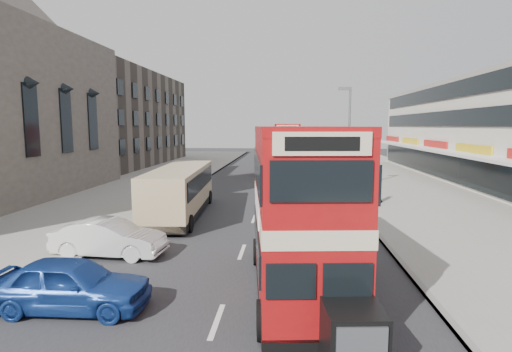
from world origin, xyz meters
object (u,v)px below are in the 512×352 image
at_px(street_lamp, 348,131).
at_px(car_right_c, 318,167).
at_px(pedestrian_far, 357,166).
at_px(cyclist, 325,184).
at_px(coach, 180,190).
at_px(car_left_front, 109,238).
at_px(bus_main, 298,209).
at_px(car_right_b, 330,180).
at_px(car_left_near, 71,284).
at_px(car_right_a, 327,190).
at_px(bus_second, 288,148).
at_px(pedestrian_near, 376,188).

height_order(street_lamp, car_right_c, street_lamp).
height_order(pedestrian_far, cyclist, cyclist).
distance_m(coach, car_left_front, 7.50).
relative_size(bus_main, car_left_front, 2.05).
xyz_separation_m(bus_main, cyclist, (2.54, 18.91, -1.89)).
bearing_deg(bus_main, car_right_b, -104.00).
bearing_deg(car_left_near, street_lamp, -27.03).
relative_size(car_right_a, car_right_c, 1.18).
height_order(car_right_a, car_right_b, car_right_a).
bearing_deg(car_right_a, car_left_front, -38.85).
bearing_deg(car_left_front, bus_second, -9.52).
bearing_deg(cyclist, car_left_near, -108.51).
bearing_deg(car_left_near, car_right_a, -26.81).
distance_m(pedestrian_near, pedestrian_far, 16.39).
xyz_separation_m(bus_main, pedestrian_near, (5.51, 14.67, -1.52)).
relative_size(street_lamp, car_left_front, 1.83).
distance_m(car_right_a, pedestrian_far, 15.47).
relative_size(car_left_front, pedestrian_far, 2.84).
bearing_deg(street_lamp, bus_second, 110.91).
bearing_deg(pedestrian_far, car_right_a, -110.72).
relative_size(bus_main, pedestrian_far, 5.82).
bearing_deg(coach, pedestrian_far, 53.26).
xyz_separation_m(car_left_near, cyclist, (8.91, 20.70, -0.02)).
distance_m(street_lamp, car_right_b, 5.36).
xyz_separation_m(car_right_a, pedestrian_far, (4.57, 14.78, 0.22)).
height_order(coach, car_right_c, coach).
bearing_deg(pedestrian_far, street_lamp, -107.06).
distance_m(car_left_near, car_right_a, 20.04).
distance_m(coach, cyclist, 12.45).
bearing_deg(car_right_a, street_lamp, 150.29).
xyz_separation_m(bus_main, bus_second, (-0.24, 31.88, 0.10)).
height_order(bus_main, car_left_near, bus_main).
height_order(bus_main, pedestrian_far, bus_main).
xyz_separation_m(car_left_near, car_right_a, (8.83, 17.99, -0.04)).
bearing_deg(car_left_near, bus_main, -75.00).
height_order(street_lamp, car_left_near, street_lamp).
distance_m(car_left_front, cyclist, 18.79).
distance_m(coach, pedestrian_near, 12.74).
height_order(street_lamp, car_left_front, street_lamp).
height_order(bus_second, pedestrian_near, bus_second).
bearing_deg(pedestrian_far, bus_main, -106.33).
bearing_deg(bus_main, car_left_front, -27.40).
relative_size(pedestrian_near, pedestrian_far, 1.21).
bearing_deg(street_lamp, car_right_c, 96.64).
height_order(coach, pedestrian_far, coach).
distance_m(car_left_front, pedestrian_near, 17.42).
distance_m(coach, car_right_c, 23.50).
xyz_separation_m(coach, car_left_near, (0.09, -12.13, -0.77)).
height_order(coach, pedestrian_near, coach).
relative_size(pedestrian_far, cyclist, 0.71).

